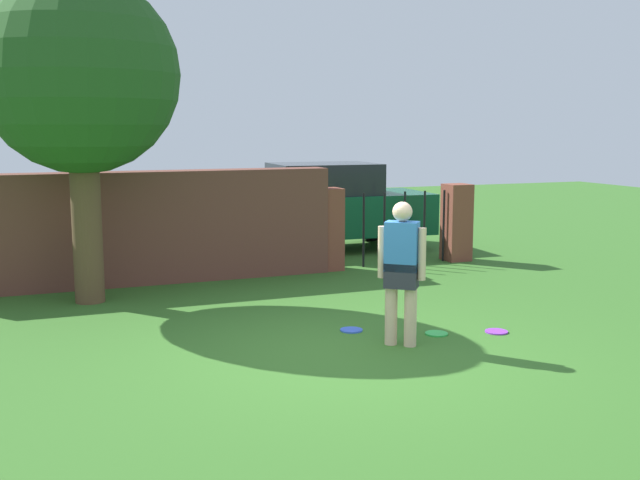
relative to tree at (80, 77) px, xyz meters
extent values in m
plane|color=#336623|center=(2.34, -3.59, -3.09)|extent=(40.00, 40.00, 0.00)
cube|color=brown|center=(0.84, 1.03, -2.21)|extent=(6.14, 0.50, 1.75)
cylinder|color=brown|center=(0.00, 0.00, -1.89)|extent=(0.41, 0.41, 2.39)
sphere|color=#23511E|center=(0.00, 0.00, 0.04)|extent=(2.67, 2.67, 2.67)
cylinder|color=beige|center=(3.16, -3.54, -2.66)|extent=(0.14, 0.14, 0.85)
cylinder|color=beige|center=(2.99, -3.40, -2.66)|extent=(0.14, 0.14, 0.85)
cube|color=#2D2D38|center=(3.07, -3.47, -2.29)|extent=(0.42, 0.40, 0.28)
cube|color=#3372BF|center=(3.07, -3.47, -1.96)|extent=(0.42, 0.40, 0.55)
sphere|color=beige|center=(3.07, -3.47, -1.58)|extent=(0.22, 0.22, 0.22)
cylinder|color=beige|center=(3.25, -3.62, -2.04)|extent=(0.09, 0.09, 0.58)
cylinder|color=beige|center=(2.90, -3.33, -2.04)|extent=(0.09, 0.09, 0.58)
cube|color=brown|center=(4.01, 1.03, -2.39)|extent=(0.44, 0.44, 1.40)
cube|color=brown|center=(6.54, 1.03, -2.39)|extent=(0.44, 0.44, 1.40)
cylinder|color=black|center=(4.28, 1.03, -2.44)|extent=(0.04, 0.04, 1.30)
cylinder|color=black|center=(4.68, 1.03, -2.44)|extent=(0.04, 0.04, 1.30)
cylinder|color=black|center=(5.07, 1.03, -2.44)|extent=(0.04, 0.04, 1.30)
cylinder|color=black|center=(5.47, 1.03, -2.44)|extent=(0.04, 0.04, 1.30)
cylinder|color=black|center=(5.87, 1.03, -2.44)|extent=(0.04, 0.04, 1.30)
cylinder|color=black|center=(6.27, 1.03, -2.44)|extent=(0.04, 0.04, 1.30)
cube|color=#0C4C2D|center=(4.71, 2.98, -2.37)|extent=(4.26, 1.86, 0.80)
cube|color=#1E2328|center=(4.71, 2.98, -1.67)|extent=(2.06, 1.58, 0.60)
cylinder|color=black|center=(3.31, 2.18, -2.77)|extent=(0.65, 0.24, 0.64)
cylinder|color=black|center=(3.38, 3.88, -2.77)|extent=(0.65, 0.24, 0.64)
cylinder|color=black|center=(6.04, 2.08, -2.77)|extent=(0.65, 0.24, 0.64)
cylinder|color=black|center=(6.10, 3.78, -2.77)|extent=(0.65, 0.24, 0.64)
cylinder|color=blue|center=(2.80, -2.72, -3.08)|extent=(0.27, 0.27, 0.02)
cylinder|color=green|center=(3.68, -3.23, -3.08)|extent=(0.27, 0.27, 0.02)
cylinder|color=purple|center=(4.39, -3.42, -3.08)|extent=(0.27, 0.27, 0.02)
camera|label=1|loc=(-0.75, -10.80, -0.65)|focal=42.38mm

